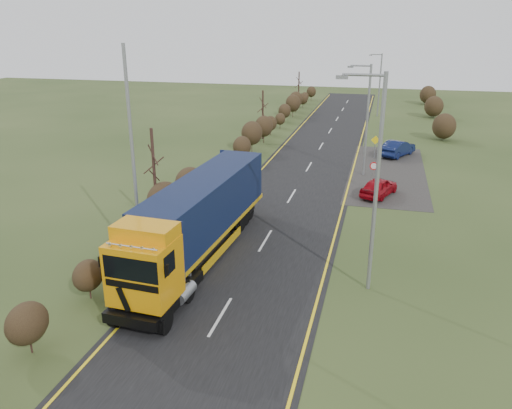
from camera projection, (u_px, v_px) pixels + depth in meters
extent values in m
plane|color=#2D3F1B|center=(246.00, 273.00, 24.25)|extent=(160.00, 160.00, 0.00)
cube|color=black|center=(286.00, 205.00, 33.36)|extent=(8.00, 120.00, 0.02)
cube|color=#2B2826|center=(387.00, 172.00, 40.95)|extent=(6.00, 18.00, 0.02)
cube|color=yellow|center=(233.00, 201.00, 34.22)|extent=(0.12, 116.00, 0.01)
cube|color=yellow|center=(342.00, 210.00, 32.49)|extent=(0.12, 116.00, 0.01)
cube|color=silver|center=(220.00, 316.00, 20.60)|extent=(0.12, 3.00, 0.01)
cube|color=silver|center=(265.00, 240.00, 27.89)|extent=(0.12, 3.00, 0.01)
cube|color=silver|center=(292.00, 196.00, 35.18)|extent=(0.12, 3.00, 0.01)
cube|color=silver|center=(309.00, 167.00, 42.47)|extent=(0.12, 3.00, 0.01)
cube|color=silver|center=(321.00, 146.00, 49.76)|extent=(0.12, 3.00, 0.01)
cube|color=silver|center=(330.00, 131.00, 57.05)|extent=(0.12, 3.00, 0.01)
cube|color=silver|center=(337.00, 119.00, 64.34)|extent=(0.12, 3.00, 0.01)
cube|color=silver|center=(343.00, 109.00, 71.64)|extent=(0.12, 3.00, 0.01)
cube|color=silver|center=(347.00, 102.00, 78.93)|extent=(0.12, 3.00, 0.01)
ellipsoid|color=black|center=(27.00, 323.00, 17.94)|extent=(1.34, 1.74, 1.54)
ellipsoid|color=black|center=(88.00, 275.00, 21.63)|extent=(1.21, 1.57, 1.39)
ellipsoid|color=black|center=(132.00, 233.00, 25.16)|extent=(1.58, 2.06, 1.82)
ellipsoid|color=black|center=(164.00, 201.00, 28.68)|extent=(1.96, 2.55, 2.25)
ellipsoid|color=black|center=(190.00, 183.00, 32.38)|extent=(1.83, 2.38, 2.10)
ellipsoid|color=black|center=(211.00, 173.00, 36.15)|extent=(1.37, 1.78, 1.57)
ellipsoid|color=black|center=(227.00, 161.00, 39.88)|extent=(1.20, 1.56, 1.38)
ellipsoid|color=black|center=(242.00, 146.00, 43.38)|extent=(1.55, 2.02, 1.78)
ellipsoid|color=black|center=(252.00, 133.00, 46.94)|extent=(1.95, 2.53, 2.24)
ellipsoid|color=black|center=(264.00, 126.00, 50.57)|extent=(1.85, 2.41, 2.13)
ellipsoid|color=black|center=(270.00, 123.00, 54.41)|extent=(1.40, 1.81, 1.61)
ellipsoid|color=black|center=(280.00, 119.00, 58.06)|extent=(1.19, 1.55, 1.37)
ellipsoid|color=black|center=(285.00, 111.00, 61.67)|extent=(1.52, 1.97, 1.75)
ellipsoid|color=black|center=(293.00, 103.00, 65.11)|extent=(1.93, 2.51, 2.22)
ellipsoid|color=black|center=(296.00, 99.00, 68.85)|extent=(1.88, 2.44, 2.16)
ellipsoid|color=black|center=(303.00, 99.00, 72.56)|extent=(1.43, 1.85, 1.64)
ellipsoid|color=black|center=(305.00, 97.00, 76.37)|extent=(1.19, 1.55, 1.37)
ellipsoid|color=black|center=(311.00, 92.00, 79.83)|extent=(1.49, 1.93, 1.71)
cylinder|color=#35211A|center=(155.00, 181.00, 28.40)|extent=(0.18, 0.18, 6.05)
cylinder|color=#35211A|center=(263.00, 115.00, 52.27)|extent=(0.18, 0.18, 5.06)
cylinder|color=#35211A|center=(299.00, 90.00, 72.30)|extent=(0.18, 0.18, 5.15)
cube|color=black|center=(157.00, 295.00, 20.97)|extent=(2.58, 4.60, 0.44)
cube|color=orange|center=(144.00, 270.00, 19.63)|extent=(2.55, 2.27, 2.53)
cube|color=black|center=(136.00, 322.00, 19.29)|extent=(2.43, 0.25, 0.54)
cube|color=black|center=(123.00, 299.00, 19.01)|extent=(0.59, 0.05, 1.05)
cube|color=black|center=(143.00, 302.00, 18.81)|extent=(0.59, 0.05, 1.05)
cube|color=black|center=(130.00, 269.00, 18.49)|extent=(2.29, 0.19, 0.92)
cube|color=black|center=(132.00, 286.00, 18.70)|extent=(2.24, 0.15, 0.27)
cube|color=orange|center=(145.00, 231.00, 19.42)|extent=(2.50, 1.50, 0.54)
cylinder|color=silver|center=(131.00, 247.00, 18.42)|extent=(2.14, 0.18, 0.06)
cube|color=black|center=(100.00, 262.00, 19.01)|extent=(0.09, 0.12, 0.44)
cube|color=black|center=(168.00, 270.00, 18.35)|extent=(0.09, 0.12, 0.44)
cylinder|color=gray|center=(137.00, 286.00, 21.57)|extent=(0.61, 1.29, 0.54)
cylinder|color=gray|center=(185.00, 292.00, 21.05)|extent=(0.61, 1.29, 0.54)
cube|color=gold|center=(207.00, 228.00, 26.56)|extent=(3.11, 12.37, 0.23)
cube|color=black|center=(206.00, 202.00, 26.07)|extent=(3.07, 11.99, 2.68)
cube|color=#111A46|center=(238.00, 172.00, 31.50)|extent=(2.41, 0.19, 2.68)
cube|color=#111A46|center=(157.00, 248.00, 20.64)|extent=(2.41, 0.19, 2.68)
cube|color=black|center=(228.00, 214.00, 30.12)|extent=(2.43, 3.62, 0.34)
cube|color=gold|center=(180.00, 244.00, 26.18)|extent=(0.35, 5.35, 0.44)
cube|color=gold|center=(223.00, 249.00, 25.62)|extent=(0.35, 5.35, 0.44)
cylinder|color=black|center=(117.00, 314.00, 19.85)|extent=(0.37, 1.03, 1.01)
cylinder|color=black|center=(164.00, 322.00, 19.37)|extent=(0.37, 1.03, 1.01)
cylinder|color=black|center=(144.00, 285.00, 22.07)|extent=(0.37, 1.03, 1.01)
cylinder|color=black|center=(187.00, 291.00, 21.59)|extent=(0.37, 1.03, 1.01)
cylinder|color=black|center=(207.00, 219.00, 29.61)|extent=(0.37, 1.03, 1.01)
cylinder|color=black|center=(240.00, 223.00, 29.13)|extent=(0.37, 1.03, 1.01)
cylinder|color=black|center=(213.00, 214.00, 30.49)|extent=(0.37, 1.03, 1.01)
cylinder|color=black|center=(245.00, 217.00, 30.01)|extent=(0.37, 1.03, 1.01)
cylinder|color=black|center=(218.00, 208.00, 31.38)|extent=(0.37, 1.03, 1.01)
cylinder|color=black|center=(249.00, 211.00, 30.90)|extent=(0.37, 1.03, 1.01)
imported|color=#9A0711|center=(379.00, 187.00, 35.05)|extent=(2.85, 4.17, 1.32)
imported|color=#0B143E|center=(398.00, 148.00, 45.83)|extent=(3.35, 4.62, 1.45)
cylinder|color=gray|center=(376.00, 188.00, 21.23)|extent=(0.18, 0.18, 9.66)
cylinder|color=gray|center=(364.00, 75.00, 19.85)|extent=(1.72, 0.12, 0.12)
cube|color=gray|center=(342.00, 77.00, 20.09)|extent=(0.48, 0.19, 0.15)
cylinder|color=gray|center=(367.00, 121.00, 38.82)|extent=(0.18, 0.18, 8.65)
cylinder|color=gray|center=(361.00, 66.00, 37.58)|extent=(1.54, 0.12, 0.12)
cube|color=gray|center=(350.00, 67.00, 37.80)|extent=(0.43, 0.17, 0.13)
cylinder|color=gray|center=(380.00, 86.00, 64.89)|extent=(0.18, 0.18, 8.02)
cylinder|color=gray|center=(376.00, 54.00, 63.74)|extent=(1.43, 0.12, 0.12)
cube|color=gray|center=(371.00, 55.00, 63.94)|extent=(0.40, 0.16, 0.12)
cylinder|color=gray|center=(133.00, 163.00, 23.12)|extent=(0.16, 0.16, 10.66)
cylinder|color=gray|center=(373.00, 178.00, 36.23)|extent=(0.08, 0.08, 1.82)
cylinder|color=red|center=(374.00, 166.00, 35.89)|extent=(0.58, 0.04, 0.58)
cylinder|color=white|center=(374.00, 166.00, 35.87)|extent=(0.44, 0.02, 0.44)
cylinder|color=gray|center=(375.00, 150.00, 45.07)|extent=(0.08, 0.08, 1.57)
cube|color=yellow|center=(375.00, 140.00, 44.72)|extent=(0.79, 0.04, 0.79)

